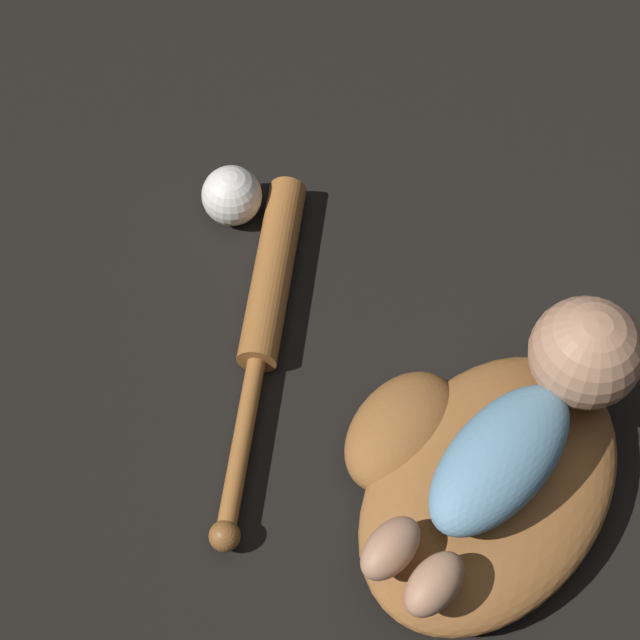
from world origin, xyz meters
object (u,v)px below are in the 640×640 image
(baby_figure, at_px, (536,414))
(baseball, at_px, (232,196))
(baseball_glove, at_px, (475,478))
(baseball_bat, at_px, (267,306))

(baby_figure, xyz_separation_m, baseball, (0.25, 0.41, -0.08))
(baseball_glove, xyz_separation_m, baseball_bat, (0.16, 0.28, -0.01))
(baseball_glove, distance_m, baseball, 0.47)
(baseball_glove, bearing_deg, baby_figure, -43.58)
(baseball_bat, bearing_deg, baseball, 31.83)
(baby_figure, height_order, baseball, baby_figure)
(baseball_glove, relative_size, baseball, 5.44)
(baby_figure, xyz_separation_m, baseball_bat, (0.11, 0.32, -0.10))
(baseball_bat, bearing_deg, baby_figure, -109.57)
(baseball_glove, height_order, baseball, same)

